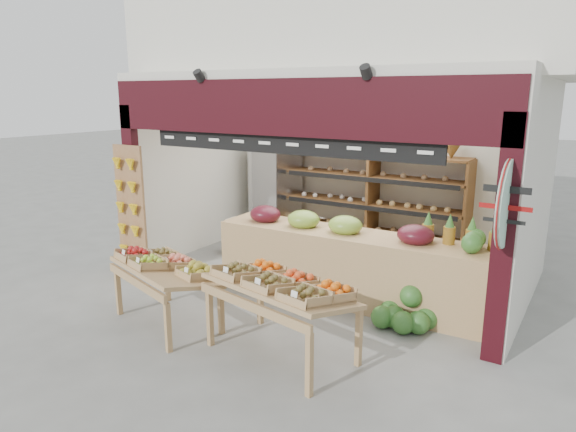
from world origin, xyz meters
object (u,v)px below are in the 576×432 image
at_px(back_shelving, 373,184).
at_px(display_table_right, 281,286).
at_px(watermelon_pile, 406,311).
at_px(cardboard_stack, 249,243).
at_px(display_table_left, 164,266).
at_px(mid_counter, 350,264).
at_px(refrigerator, 275,190).

xyz_separation_m(back_shelving, display_table_right, (0.69, -4.09, -0.44)).
bearing_deg(watermelon_pile, cardboard_stack, 159.58).
distance_m(back_shelving, display_table_right, 4.18).
bearing_deg(back_shelving, watermelon_pile, -58.96).
relative_size(display_table_right, watermelon_pile, 2.32).
relative_size(cardboard_stack, display_table_left, 0.59).
xyz_separation_m(mid_counter, display_table_right, (0.03, -1.80, 0.28)).
bearing_deg(mid_counter, watermelon_pile, -21.51).
bearing_deg(refrigerator, display_table_right, -46.27).
xyz_separation_m(back_shelving, watermelon_pile, (1.60, -2.66, -1.06)).
xyz_separation_m(back_shelving, cardboard_stack, (-1.70, -1.43, -1.01)).
bearing_deg(mid_counter, display_table_left, -132.88).
distance_m(refrigerator, watermelon_pile, 4.45).
bearing_deg(watermelon_pile, display_table_right, -122.57).
relative_size(back_shelving, cardboard_stack, 3.52).
bearing_deg(back_shelving, cardboard_stack, -139.96).
height_order(refrigerator, watermelon_pile, refrigerator).
height_order(refrigerator, display_table_right, refrigerator).
xyz_separation_m(back_shelving, refrigerator, (-1.98, -0.15, -0.28)).
height_order(back_shelving, display_table_left, back_shelving).
height_order(refrigerator, mid_counter, refrigerator).
height_order(display_table_left, watermelon_pile, display_table_left).
height_order(back_shelving, cardboard_stack, back_shelving).
bearing_deg(mid_counter, cardboard_stack, 160.02).
height_order(cardboard_stack, display_table_right, display_table_right).
bearing_deg(cardboard_stack, mid_counter, -19.98).
bearing_deg(back_shelving, refrigerator, -175.56).
relative_size(back_shelving, watermelon_pile, 4.45).
relative_size(display_table_left, display_table_right, 0.93).
bearing_deg(back_shelving, mid_counter, -73.87).
bearing_deg(cardboard_stack, watermelon_pile, -20.42).
bearing_deg(display_table_left, display_table_right, 0.93).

